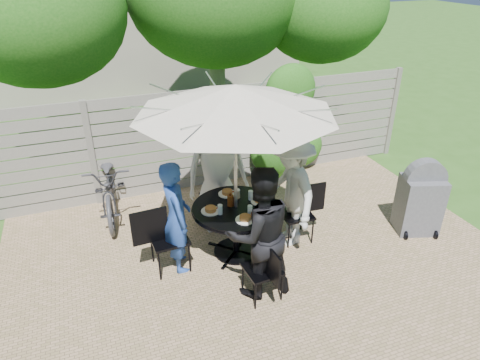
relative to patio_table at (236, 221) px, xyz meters
name	(u,v)px	position (x,y,z in m)	size (l,w,h in m)	color
backyard_envelope	(139,0)	(0.35, 9.45, 2.06)	(60.00, 60.00, 5.00)	#2E551A
patio_table	(236,221)	(0.00, 0.00, 0.00)	(1.20, 1.20, 0.79)	black
umbrella	(235,99)	(0.00, 0.00, 1.75)	(2.57, 2.57, 2.48)	silver
chair_back	(215,205)	(0.00, 0.96, -0.29)	(0.46, 0.64, 0.86)	black
person_back	(217,169)	(0.00, 0.83, 0.42)	(0.95, 0.62, 1.94)	silver
chair_left	(169,250)	(-0.97, 0.00, -0.25)	(0.73, 0.50, 0.99)	black
person_left	(176,217)	(-0.83, 0.00, 0.25)	(0.58, 0.38, 1.60)	#234498
chair_front	(263,281)	(0.00, -0.96, -0.29)	(0.45, 0.64, 0.87)	black
person_front	(259,234)	(0.00, -0.83, 0.33)	(0.86, 0.67, 1.76)	black
chair_right	(297,224)	(0.97, 0.00, -0.27)	(0.67, 0.46, 0.92)	black
person_right	(291,191)	(0.83, 0.00, 0.32)	(1.12, 0.65, 1.74)	beige
plate_back	(227,193)	(0.00, 0.36, 0.26)	(0.26, 0.26, 0.06)	white
plate_left	(211,210)	(-0.36, 0.00, 0.26)	(0.26, 0.26, 0.06)	white
plate_front	(245,219)	(0.00, -0.36, 0.26)	(0.26, 0.26, 0.06)	white
plate_right	(260,200)	(0.36, 0.00, 0.26)	(0.26, 0.26, 0.06)	white
plate_extra	(256,214)	(0.18, -0.30, 0.26)	(0.24, 0.24, 0.06)	white
glass_left	(220,210)	(-0.26, -0.10, 0.31)	(0.07, 0.07, 0.14)	silver
glass_front	(250,210)	(0.10, -0.26, 0.31)	(0.07, 0.07, 0.14)	silver
glass_right	(251,195)	(0.26, 0.10, 0.31)	(0.07, 0.07, 0.14)	silver
syrup_jug	(230,201)	(-0.06, 0.05, 0.32)	(0.09, 0.09, 0.16)	#59280C
coffee_cup	(237,194)	(0.10, 0.22, 0.30)	(0.08, 0.08, 0.12)	#C6B293
bicycle	(110,186)	(-1.54, 1.76, -0.04)	(0.68, 1.94, 1.02)	#333338
bbq_grill	(420,200)	(2.81, -0.45, 0.01)	(0.71, 0.63, 1.22)	#5D5C62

